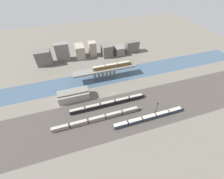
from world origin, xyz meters
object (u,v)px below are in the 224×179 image
object	(u,v)px
warehouse_building	(74,95)
train_yard_far	(109,103)
train_on_bridge	(113,66)
signal_tower	(156,108)
train_yard_near	(150,117)
train_yard_mid	(99,118)

from	to	relation	value
warehouse_building	train_yard_far	bearing A→B (deg)	-31.42
train_on_bridge	signal_tower	distance (m)	60.08
train_on_bridge	warehouse_building	world-z (taller)	train_on_bridge
train_on_bridge	signal_tower	bearing A→B (deg)	-72.85
train_yard_near	warehouse_building	bearing A→B (deg)	143.68
train_on_bridge	train_yard_mid	bearing A→B (deg)	-118.68
train_on_bridge	train_yard_near	distance (m)	62.95
train_yard_mid	train_on_bridge	bearing A→B (deg)	61.32
train_on_bridge	train_yard_near	world-z (taller)	train_on_bridge
train_yard_near	train_yard_mid	xyz separation A→B (m)	(-38.53, 10.77, 0.08)
train_yard_near	train_yard_mid	bearing A→B (deg)	164.39
train_on_bridge	train_yard_near	size ratio (longest dim) A/B	0.68
train_yard_near	signal_tower	bearing A→B (deg)	31.47
train_on_bridge	warehouse_building	bearing A→B (deg)	-153.25
train_on_bridge	warehouse_building	distance (m)	48.49
train_yard_near	train_yard_far	distance (m)	35.10
train_yard_mid	warehouse_building	size ratio (longest dim) A/B	2.72
train_yard_near	train_yard_far	size ratio (longest dim) A/B	0.91
train_yard_far	warehouse_building	xyz separation A→B (m)	(-27.14, 16.58, 2.38)
train_yard_near	warehouse_building	size ratio (longest dim) A/B	2.31
train_yard_near	train_yard_far	bearing A→B (deg)	139.24
train_yard_mid	train_yard_far	bearing A→B (deg)	45.50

